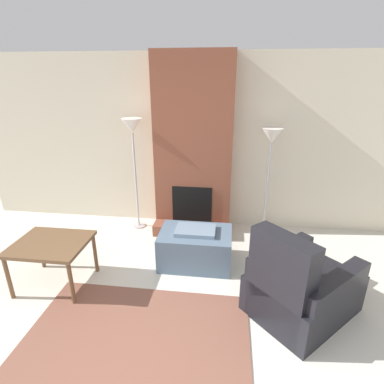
{
  "coord_description": "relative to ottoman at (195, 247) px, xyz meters",
  "views": [
    {
      "loc": [
        0.52,
        -1.21,
        2.25
      ],
      "look_at": [
        0.0,
        2.92,
        0.65
      ],
      "focal_mm": 28.0,
      "sensor_mm": 36.0,
      "label": 1
    }
  ],
  "objects": [
    {
      "name": "wall_back",
      "position": [
        -0.15,
        1.21,
        1.07
      ],
      "size": [
        6.97,
        0.06,
        2.6
      ],
      "primitive_type": "cube",
      "color": "beige",
      "rests_on": "ground_plane"
    },
    {
      "name": "fireplace",
      "position": [
        -0.15,
        1.0,
        1.01
      ],
      "size": [
        1.13,
        0.59,
        2.6
      ],
      "color": "brown",
      "rests_on": "ground_plane"
    },
    {
      "name": "ottoman",
      "position": [
        0.0,
        0.0,
        0.0
      ],
      "size": [
        0.9,
        0.61,
        0.49
      ],
      "color": "slate",
      "rests_on": "ground_plane"
    },
    {
      "name": "armchair",
      "position": [
        1.12,
        -0.76,
        0.06
      ],
      "size": [
        1.27,
        1.26,
        1.0
      ],
      "rotation": [
        0.0,
        0.0,
        2.33
      ],
      "color": "black",
      "rests_on": "ground_plane"
    },
    {
      "name": "side_table",
      "position": [
        -1.54,
        -0.62,
        0.26
      ],
      "size": [
        0.79,
        0.66,
        0.55
      ],
      "color": "brown",
      "rests_on": "ground_plane"
    },
    {
      "name": "floor_lamp_left",
      "position": [
        -1.02,
        0.91,
        1.25
      ],
      "size": [
        0.3,
        0.3,
        1.71
      ],
      "color": "#ADADB2",
      "rests_on": "ground_plane"
    },
    {
      "name": "floor_lamp_right",
      "position": [
        0.94,
        0.91,
        1.17
      ],
      "size": [
        0.3,
        0.3,
        1.61
      ],
      "color": "#ADADB2",
      "rests_on": "ground_plane"
    },
    {
      "name": "area_rug",
      "position": [
        -0.4,
        -1.3,
        -0.22
      ],
      "size": [
        2.07,
        1.39,
        0.01
      ],
      "primitive_type": "cube",
      "color": "brown",
      "rests_on": "ground_plane"
    }
  ]
}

